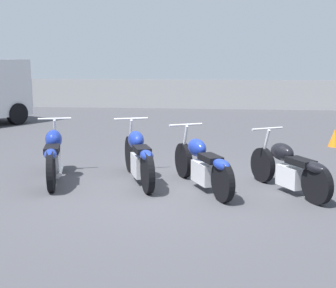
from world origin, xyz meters
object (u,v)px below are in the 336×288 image
Objects in this scene: motorcycle_slot_1 at (139,156)px; motorcycle_slot_2 at (203,164)px; motorcycle_slot_0 at (54,156)px; traffic_cone_near at (334,138)px; motorcycle_slot_3 at (290,168)px.

motorcycle_slot_1 is 1.17m from motorcycle_slot_2.
motorcycle_slot_1 is 1.03× the size of motorcycle_slot_2.
motorcycle_slot_0 reaches higher than traffic_cone_near.
motorcycle_slot_0 is 1.00× the size of motorcycle_slot_2.
motorcycle_slot_0 reaches higher than motorcycle_slot_1.
motorcycle_slot_0 reaches higher than motorcycle_slot_3.
motorcycle_slot_3 reaches higher than traffic_cone_near.
motorcycle_slot_2 reaches higher than traffic_cone_near.
motorcycle_slot_0 is at bearing 163.65° from motorcycle_slot_1.
motorcycle_slot_1 is (1.47, 0.13, -0.00)m from motorcycle_slot_0.
motorcycle_slot_2 is 5.14m from traffic_cone_near.
motorcycle_slot_2 is 1.13× the size of motorcycle_slot_3.
motorcycle_slot_2 is at bearing -38.20° from motorcycle_slot_1.
motorcycle_slot_1 is 1.17× the size of motorcycle_slot_3.
motorcycle_slot_0 is 6.87m from traffic_cone_near.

